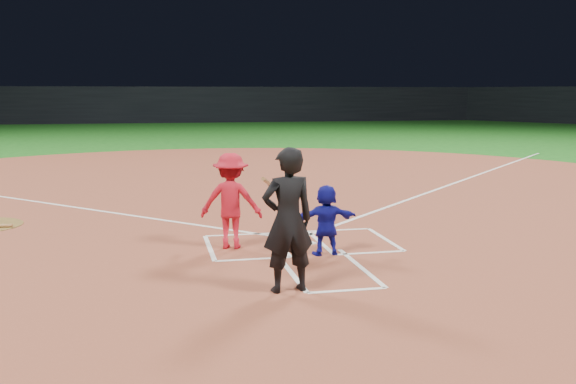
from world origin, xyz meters
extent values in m
plane|color=#155716|center=(0.00, 0.00, 0.00)|extent=(120.00, 120.00, 0.00)
cylinder|color=brown|center=(0.00, 6.00, 0.01)|extent=(28.00, 28.00, 0.01)
cube|color=black|center=(0.00, 48.00, 1.60)|extent=(80.00, 1.20, 3.20)
cylinder|color=white|center=(0.00, 0.00, 0.02)|extent=(0.60, 0.60, 0.02)
imported|color=#121394|center=(0.24, -0.86, 0.59)|extent=(1.08, 0.36, 1.16)
imported|color=black|center=(-0.78, -2.64, 0.98)|extent=(0.76, 0.55, 1.93)
cube|color=white|center=(-0.98, 0.92, 0.01)|extent=(1.22, 0.08, 0.01)
cube|color=white|center=(-0.98, -0.92, 0.01)|extent=(1.22, 0.08, 0.01)
cube|color=white|center=(-0.37, 0.00, 0.01)|extent=(0.08, 1.83, 0.01)
cube|color=white|center=(-1.59, 0.00, 0.01)|extent=(0.08, 1.83, 0.01)
cube|color=white|center=(0.98, 0.92, 0.01)|extent=(1.22, 0.08, 0.01)
cube|color=white|center=(0.98, -0.92, 0.01)|extent=(1.22, 0.08, 0.01)
cube|color=white|center=(0.37, 0.00, 0.01)|extent=(0.08, 1.83, 0.01)
cube|color=white|center=(1.59, 0.00, 0.01)|extent=(0.08, 1.83, 0.01)
cube|color=white|center=(-0.55, -1.70, 0.01)|extent=(0.08, 2.20, 0.01)
cube|color=white|center=(0.55, -1.70, 0.01)|extent=(0.08, 2.20, 0.01)
cube|color=white|center=(0.00, -2.80, 0.01)|extent=(1.10, 0.08, 0.01)
cube|color=white|center=(7.07, 7.37, 0.01)|extent=(14.21, 14.21, 0.01)
imported|color=red|center=(-1.22, -0.06, 0.82)|extent=(1.17, 0.86, 1.63)
cylinder|color=brown|center=(-0.62, -0.21, 1.15)|extent=(0.35, 0.81, 0.28)
camera|label=1|loc=(-2.51, -10.75, 2.64)|focal=40.00mm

